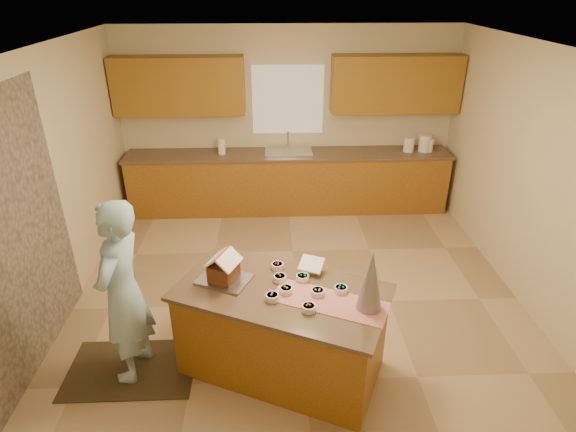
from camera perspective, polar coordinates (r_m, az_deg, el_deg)
The scene contains 28 objects.
floor at distance 5.38m, azimuth 1.17°, elevation -10.50°, with size 5.50×5.50×0.00m, color tan.
ceiling at distance 4.32m, azimuth 1.52°, elevation 19.32°, with size 5.50×5.50×0.00m, color silver.
wall_back at distance 7.29m, azimuth -0.04°, elevation 11.59°, with size 5.50×5.50×0.00m, color beige.
wall_front at distance 2.46m, azimuth 5.65°, elevation -24.34°, with size 5.50×5.50×0.00m, color beige.
wall_left at distance 5.18m, azimuth -27.49°, elevation 1.97°, with size 5.50×5.50×0.00m, color beige.
wall_right at distance 5.45m, azimuth 28.62°, elevation 2.84°, with size 5.50×5.50×0.00m, color beige.
stone_accent at distance 4.58m, azimuth -30.77°, elevation -3.40°, with size 2.50×2.50×0.00m, color gray.
window_curtain at distance 7.18m, azimuth -0.03°, elevation 13.83°, with size 1.05×0.03×1.00m, color white.
back_counter_base at distance 7.30m, azimuth 0.06°, elevation 4.05°, with size 4.80×0.60×0.88m, color olive.
back_counter_top at distance 7.13m, azimuth 0.06°, elevation 7.46°, with size 4.85×0.63×0.04m, color brown.
upper_cabinet_left at distance 7.09m, azimuth -13.05°, elevation 15.07°, with size 1.85×0.35×0.80m, color olive.
upper_cabinet_right at distance 7.22m, azimuth 12.88°, elevation 15.28°, with size 1.85×0.35×0.80m, color olive.
sink at distance 7.14m, azimuth 0.06°, elevation 7.39°, with size 0.70×0.45×0.12m, color silver.
faucet at distance 7.25m, azimuth 0.00°, elevation 9.13°, with size 0.03×0.03×0.28m, color silver.
island_base at distance 4.36m, azimuth -0.78°, elevation -13.87°, with size 1.72×0.86×0.84m, color olive.
island_top at distance 4.09m, azimuth -0.82°, elevation -9.20°, with size 1.79×0.94×0.04m, color brown.
table_runner at distance 3.96m, azimuth 5.01°, elevation -10.27°, with size 0.95×0.34×0.01m, color red.
baking_tray at distance 4.23m, azimuth -7.70°, elevation -7.57°, with size 0.44×0.32×0.02m, color silver.
cookbook at distance 4.27m, azimuth 2.84°, elevation -5.82°, with size 0.21×0.02×0.17m, color white.
tinsel_tree at distance 3.79m, azimuth 9.97°, elevation -7.70°, with size 0.21×0.21×0.52m, color silver.
rug at distance 4.85m, azimuth -18.31°, elevation -17.10°, with size 1.16×0.76×0.01m, color black.
boy at distance 4.30m, azimuth -19.31°, elevation -8.75°, with size 0.62×0.41×1.71m, color #A3CFE7.
canister_a at distance 7.39m, azimuth 14.38°, elevation 8.35°, with size 0.16×0.16×0.21m, color white.
canister_b at distance 7.45m, azimuth 16.17°, elevation 8.44°, with size 0.17×0.17×0.25m, color white.
canister_c at distance 7.48m, azimuth 16.62°, elevation 8.22°, with size 0.14×0.14×0.19m, color white.
paper_towel at distance 7.12m, azimuth -8.02°, elevation 8.32°, with size 0.11×0.11×0.23m, color white.
gingerbread_house at distance 4.17m, azimuth -7.79°, elevation -6.30°, with size 0.35×0.35×0.27m.
candy_bowls at distance 4.08m, azimuth 1.20°, elevation -8.55°, with size 0.70×0.74×0.05m.
Camera 1 is at (-0.28, -4.27, 3.26)m, focal length 29.47 mm.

